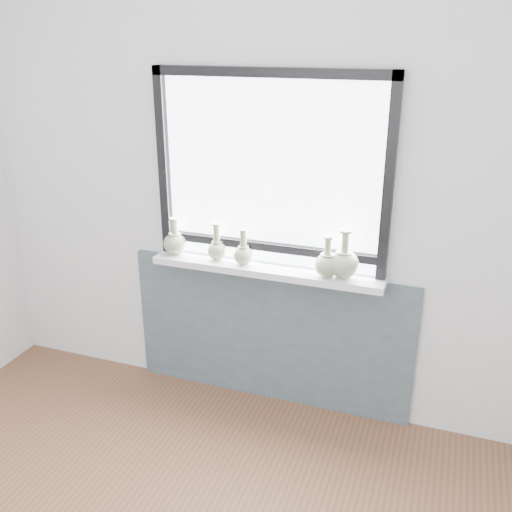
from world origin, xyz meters
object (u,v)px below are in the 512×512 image
(vase_d, at_px, (327,264))
(vase_e, at_px, (344,262))
(vase_a, at_px, (175,242))
(vase_c, at_px, (243,253))
(vase_b, at_px, (217,248))
(windowsill, at_px, (266,270))

(vase_d, height_order, vase_e, vase_e)
(vase_a, distance_m, vase_c, 0.43)
(vase_d, bearing_deg, vase_b, 177.29)
(vase_b, bearing_deg, vase_e, -1.07)
(vase_b, xyz_separation_m, vase_c, (0.17, -0.02, -0.00))
(vase_b, distance_m, vase_d, 0.65)
(vase_b, relative_size, vase_c, 1.05)
(vase_c, height_order, vase_e, vase_e)
(vase_a, bearing_deg, vase_e, -0.64)
(windowsill, height_order, vase_c, vase_c)
(vase_d, bearing_deg, vase_c, 178.88)
(vase_a, distance_m, vase_d, 0.91)
(windowsill, bearing_deg, vase_b, 178.13)
(vase_a, distance_m, vase_b, 0.26)
(vase_a, bearing_deg, vase_c, -2.45)
(vase_a, bearing_deg, vase_b, 0.57)
(vase_a, xyz_separation_m, vase_d, (0.91, -0.03, -0.00))
(vase_d, relative_size, vase_e, 0.85)
(vase_c, bearing_deg, vase_a, 177.55)
(vase_a, height_order, vase_e, vase_e)
(vase_d, xyz_separation_m, vase_e, (0.09, 0.02, 0.01))
(vase_c, bearing_deg, vase_b, 172.87)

